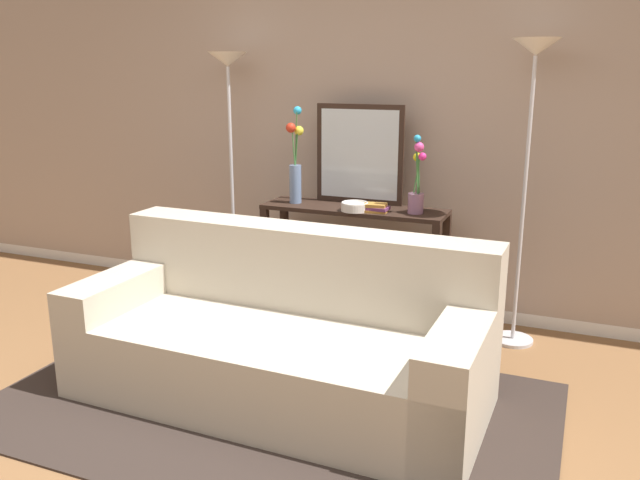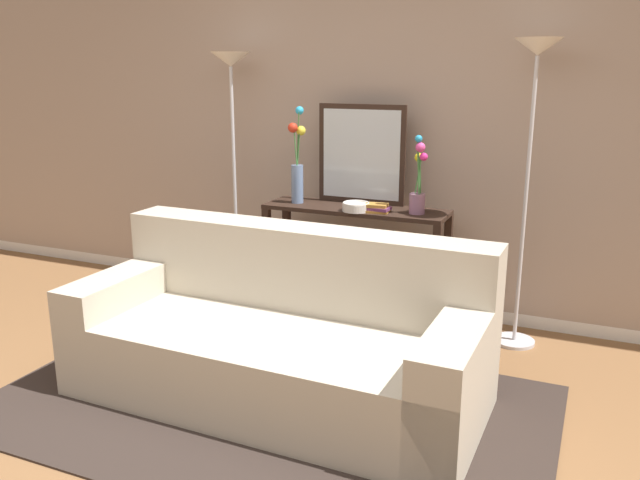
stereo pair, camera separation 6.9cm
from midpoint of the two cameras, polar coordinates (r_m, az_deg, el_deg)
The scene contains 13 objects.
ground_plane at distance 3.10m, azimuth -10.07°, elevation -19.50°, with size 16.00×16.00×0.02m, color brown.
back_wall at distance 4.72m, azimuth 5.46°, elevation 11.99°, with size 12.00×0.15×3.00m.
area_rug at distance 3.54m, azimuth -4.11°, elevation -14.34°, with size 2.88×1.72×0.01m.
couch at distance 3.53m, azimuth -2.94°, elevation -8.85°, with size 2.19×0.98×0.88m.
console_table at distance 4.48m, azimuth 3.56°, elevation -0.31°, with size 1.26×0.36×0.81m.
floor_lamp_left at distance 4.79m, azimuth -7.28°, elevation 11.31°, with size 0.28×0.28×1.83m.
floor_lamp_right at distance 4.13m, azimuth 18.59°, elevation 10.78°, with size 0.28×0.28×1.89m.
wall_mirror at distance 4.51m, azimuth 4.08°, elevation 7.47°, with size 0.62×0.02×0.68m.
vase_tall_flowers at distance 4.52m, azimuth -1.56°, elevation 6.46°, with size 0.10×0.12×0.66m.
vase_short_flowers at distance 4.23m, azimuth 9.05°, elevation 4.68°, with size 0.11×0.13×0.51m.
fruit_bowl at distance 4.30m, azimuth 3.63°, elevation 2.94°, with size 0.18×0.18×0.06m.
book_stack at distance 4.28m, azimuth 5.44°, elevation 2.79°, with size 0.19×0.14×0.06m.
book_row_under_console at distance 4.75m, azimuth -0.27°, elevation -5.77°, with size 0.37×0.17×0.12m.
Camera 2 is at (1.51, -2.09, 1.73)m, focal length 36.60 mm.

